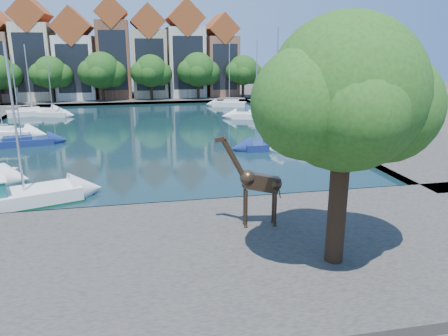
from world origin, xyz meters
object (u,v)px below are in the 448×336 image
object	(u,v)px
sailboat_right_a	(307,143)
giraffe_statue	(256,182)
motorsailer	(1,197)
plane_tree	(348,99)

from	to	relation	value
sailboat_right_a	giraffe_statue	bearing A→B (deg)	-119.54
motorsailer	sailboat_right_a	size ratio (longest dim) A/B	0.94
plane_tree	motorsailer	size ratio (longest dim) A/B	1.09
plane_tree	giraffe_statue	distance (m)	6.97
giraffe_statue	sailboat_right_a	world-z (taller)	sailboat_right_a
plane_tree	sailboat_right_a	distance (m)	24.13
sailboat_right_a	plane_tree	bearing A→B (deg)	-108.65
giraffe_statue	plane_tree	bearing A→B (deg)	-60.53
plane_tree	sailboat_right_a	xyz separation A→B (m)	(7.38, 21.88, -7.00)
giraffe_statue	motorsailer	bearing A→B (deg)	155.53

